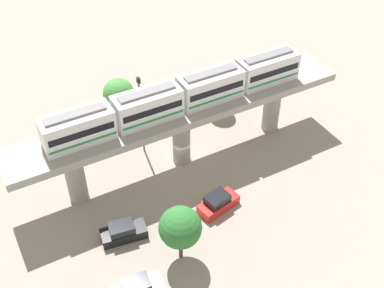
% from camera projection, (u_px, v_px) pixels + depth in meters
% --- Properties ---
extents(ground_plane, '(120.00, 120.00, 0.00)m').
position_uv_depth(ground_plane, '(182.00, 160.00, 54.04)').
color(ground_plane, gray).
extents(viaduct, '(5.20, 35.80, 6.99)m').
position_uv_depth(viaduct, '(181.00, 120.00, 50.43)').
color(viaduct, '#999691').
rests_on(viaduct, ground).
extents(train, '(2.64, 27.45, 3.24)m').
position_uv_depth(train, '(180.00, 96.00, 48.42)').
color(train, white).
rests_on(train, viaduct).
extents(parked_car_black, '(2.42, 4.42, 1.76)m').
position_uv_depth(parked_car_black, '(123.00, 232.00, 45.51)').
color(parked_car_black, black).
rests_on(parked_car_black, ground).
extents(parked_car_red, '(2.61, 4.48, 1.76)m').
position_uv_depth(parked_car_red, '(218.00, 203.00, 48.23)').
color(parked_car_red, red).
rests_on(parked_car_red, ground).
extents(tree_near_viaduct, '(3.63, 3.63, 5.54)m').
position_uv_depth(tree_near_viaduct, '(119.00, 94.00, 57.06)').
color(tree_near_viaduct, brown).
rests_on(tree_near_viaduct, ground).
extents(tree_mid_lot, '(3.74, 3.74, 5.90)m').
position_uv_depth(tree_mid_lot, '(180.00, 228.00, 41.72)').
color(tree_mid_lot, brown).
rests_on(tree_mid_lot, ground).
extents(tree_far_corner, '(3.12, 3.12, 4.52)m').
position_uv_depth(tree_far_corner, '(219.00, 92.00, 58.70)').
color(tree_far_corner, brown).
rests_on(tree_far_corner, ground).
extents(signal_post, '(0.44, 0.28, 9.59)m').
position_uv_depth(signal_post, '(141.00, 112.00, 51.75)').
color(signal_post, '#4C4C51').
rests_on(signal_post, ground).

